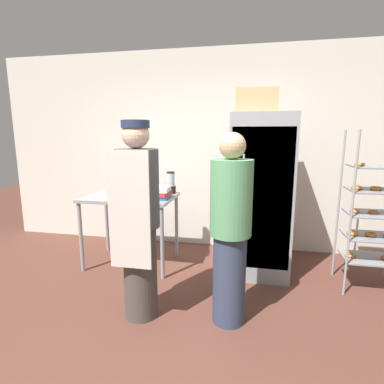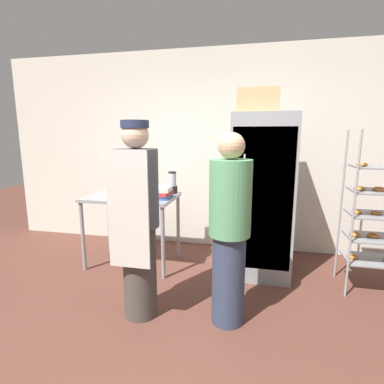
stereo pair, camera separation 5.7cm
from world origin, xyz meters
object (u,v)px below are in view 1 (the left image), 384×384
object	(u,v)px
blender_pitcher	(171,184)
donut_box	(127,191)
cardboard_storage_box	(257,101)
person_baker	(138,219)
person_customer	(230,230)
refrigerator	(260,195)
binder_stack	(157,193)
baking_rack	(373,213)

from	to	relation	value
blender_pitcher	donut_box	bearing A→B (deg)	-156.14
cardboard_storage_box	person_baker	distance (m)	1.80
person_customer	refrigerator	bearing A→B (deg)	76.46
donut_box	blender_pitcher	bearing A→B (deg)	23.86
blender_pitcher	person_customer	world-z (taller)	person_customer
binder_stack	person_baker	world-z (taller)	person_baker
refrigerator	cardboard_storage_box	bearing A→B (deg)	-151.05
binder_stack	cardboard_storage_box	bearing A→B (deg)	8.05
refrigerator	blender_pitcher	world-z (taller)	refrigerator
binder_stack	person_baker	bearing A→B (deg)	-81.64
donut_box	person_baker	world-z (taller)	person_baker
baking_rack	person_customer	world-z (taller)	baking_rack
person_baker	cardboard_storage_box	bearing A→B (deg)	49.18
baking_rack	person_baker	size ratio (longest dim) A/B	0.96
donut_box	baking_rack	bearing A→B (deg)	-2.42
person_customer	cardboard_storage_box	bearing A→B (deg)	80.15
binder_stack	person_customer	world-z (taller)	person_customer
refrigerator	baking_rack	world-z (taller)	refrigerator
donut_box	cardboard_storage_box	size ratio (longest dim) A/B	0.65
cardboard_storage_box	person_customer	world-z (taller)	cardboard_storage_box
cardboard_storage_box	person_baker	xyz separation A→B (m)	(-0.95, -1.10, -1.06)
cardboard_storage_box	person_baker	size ratio (longest dim) A/B	0.26
binder_stack	person_customer	size ratio (longest dim) A/B	0.19
cardboard_storage_box	baking_rack	bearing A→B (deg)	-7.01
binder_stack	person_customer	xyz separation A→B (m)	(0.91, -0.88, -0.11)
person_customer	baking_rack	bearing A→B (deg)	32.49
blender_pitcher	person_baker	xyz separation A→B (m)	(0.07, -1.29, -0.10)
person_baker	person_customer	world-z (taller)	person_baker
person_customer	donut_box	bearing A→B (deg)	143.18
baking_rack	donut_box	world-z (taller)	baking_rack
refrigerator	cardboard_storage_box	xyz separation A→B (m)	(-0.08, -0.04, 1.04)
cardboard_storage_box	refrigerator	bearing A→B (deg)	28.95
person_baker	person_customer	size ratio (longest dim) A/B	1.06
donut_box	person_customer	xyz separation A→B (m)	(1.33, -1.00, -0.09)
cardboard_storage_box	donut_box	bearing A→B (deg)	-178.73
blender_pitcher	binder_stack	distance (m)	0.35
baking_rack	blender_pitcher	xyz separation A→B (m)	(-2.23, 0.33, 0.18)
blender_pitcher	binder_stack	world-z (taller)	blender_pitcher
refrigerator	donut_box	size ratio (longest dim) A/B	6.32
refrigerator	binder_stack	distance (m)	1.19
refrigerator	person_customer	distance (m)	1.11
donut_box	person_baker	size ratio (longest dim) A/B	0.17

